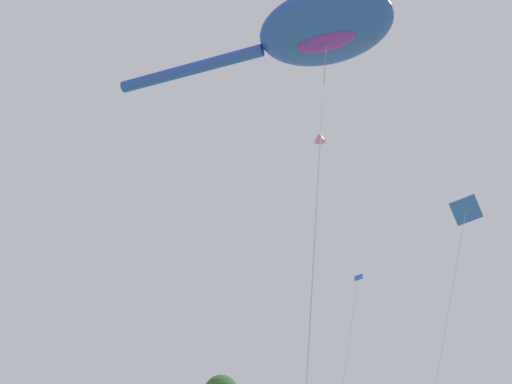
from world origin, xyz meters
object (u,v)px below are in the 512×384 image
at_px(small_kite_triangle_green, 356,295).
at_px(big_show_kite, 317,32).
at_px(small_kite_delta_white, 320,139).
at_px(small_kite_box_yellow, 465,218).

bearing_deg(small_kite_triangle_green, big_show_kite, 2.82).
relative_size(big_show_kite, small_kite_delta_white, 0.96).
distance_m(small_kite_triangle_green, small_kite_delta_white, 8.72).
xyz_separation_m(small_kite_triangle_green, small_kite_box_yellow, (-2.93, -9.42, 0.63)).
height_order(small_kite_triangle_green, small_kite_delta_white, small_kite_delta_white).
bearing_deg(small_kite_triangle_green, small_kite_box_yellow, 31.16).
distance_m(small_kite_triangle_green, small_kite_box_yellow, 9.88).
xyz_separation_m(small_kite_triangle_green, small_kite_delta_white, (-3.36, -1.76, 7.85)).
height_order(small_kite_delta_white, small_kite_box_yellow, small_kite_delta_white).
relative_size(big_show_kite, small_kite_box_yellow, 1.63).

